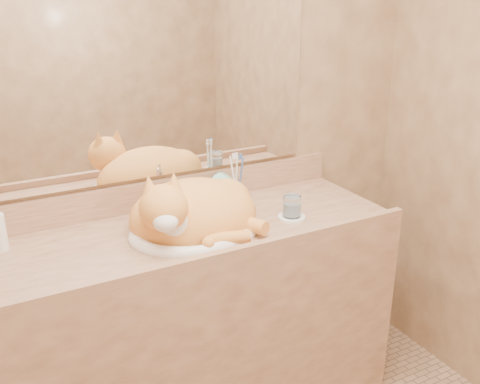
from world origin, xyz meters
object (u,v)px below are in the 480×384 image
vanity_counter (189,329)px  water_glass (292,206)px  cat (191,210)px  sink_basin (194,213)px  soap_dispenser (198,198)px  toothbrush_cup (237,194)px

vanity_counter → water_glass: bearing=-11.7°
vanity_counter → cat: (0.02, -0.01, 0.51)m
vanity_counter → sink_basin: sink_basin is taller
sink_basin → soap_dispenser: (0.06, 0.11, 0.01)m
cat → water_glass: (0.39, -0.07, -0.03)m
soap_dispenser → toothbrush_cup: bearing=16.2°
vanity_counter → soap_dispenser: size_ratio=9.59×
sink_basin → cat: (-0.01, 0.01, 0.01)m
cat → soap_dispenser: cat is taller
cat → soap_dispenser: (0.07, 0.10, -0.00)m
cat → water_glass: size_ratio=5.81×
vanity_counter → toothbrush_cup: size_ratio=13.30×
sink_basin → soap_dispenser: size_ratio=2.87×
soap_dispenser → toothbrush_cup: (0.19, 0.03, -0.03)m
vanity_counter → toothbrush_cup: bearing=23.6°
sink_basin → toothbrush_cup: size_ratio=3.99×
vanity_counter → water_glass: (0.41, -0.09, 0.48)m
cat → toothbrush_cup: 0.30m
sink_basin → toothbrush_cup: sink_basin is taller
cat → soap_dispenser: size_ratio=2.88×
vanity_counter → sink_basin: (0.03, -0.02, 0.50)m
water_glass → soap_dispenser: bearing=150.8°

